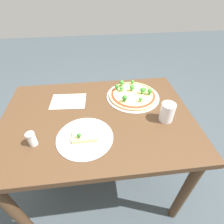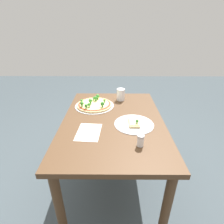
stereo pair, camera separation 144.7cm
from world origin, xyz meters
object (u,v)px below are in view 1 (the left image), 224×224
object	(u,v)px
pizza_tray_slice	(85,137)
condiment_shaker	(32,139)
drinking_cup	(167,112)
pizza_tray_whole	(133,95)
dining_table	(98,129)

from	to	relation	value
pizza_tray_slice	condiment_shaker	xyz separation A→B (m)	(-0.26, -0.01, 0.03)
drinking_cup	pizza_tray_slice	bearing A→B (deg)	-169.73
pizza_tray_whole	drinking_cup	bearing A→B (deg)	-60.20
drinking_cup	condiment_shaker	distance (m)	0.74
dining_table	condiment_shaker	bearing A→B (deg)	-152.82
pizza_tray_slice	condiment_shaker	size ratio (longest dim) A/B	3.89
pizza_tray_whole	pizza_tray_slice	distance (m)	0.47
pizza_tray_whole	pizza_tray_slice	bearing A→B (deg)	-134.42
dining_table	pizza_tray_slice	world-z (taller)	pizza_tray_slice
dining_table	pizza_tray_slice	size ratio (longest dim) A/B	3.81
pizza_tray_slice	dining_table	bearing A→B (deg)	64.97
pizza_tray_slice	drinking_cup	distance (m)	0.48
drinking_cup	condiment_shaker	bearing A→B (deg)	-172.50
dining_table	condiment_shaker	world-z (taller)	condiment_shaker
pizza_tray_slice	drinking_cup	xyz separation A→B (m)	(0.47, 0.09, 0.05)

